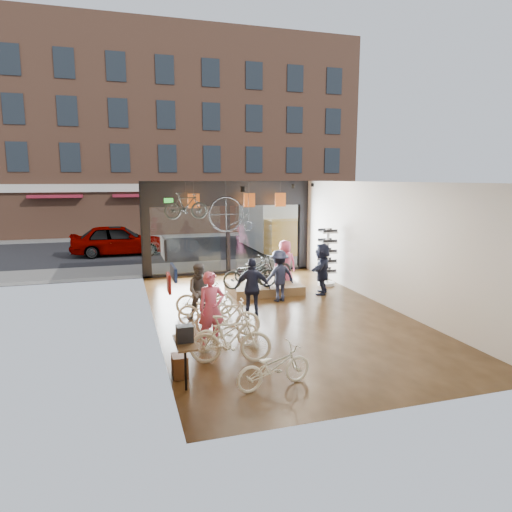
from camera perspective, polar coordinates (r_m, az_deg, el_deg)
name	(u,v)px	position (r m, az deg, el deg)	size (l,w,h in m)	color
ground_plane	(276,313)	(13.56, 2.46, -7.13)	(7.00, 12.00, 0.04)	black
ceiling	(277,181)	(12.98, 2.59, 9.31)	(7.00, 12.00, 0.04)	black
wall_left	(151,255)	(12.44, -12.97, 0.17)	(0.04, 12.00, 3.80)	brown
wall_right	(383,244)	(14.67, 15.61, 1.48)	(0.04, 12.00, 3.80)	beige
wall_back	(398,302)	(7.83, 17.32, -5.56)	(7.00, 0.04, 3.80)	beige
storefront	(228,228)	(18.86, -3.53, 3.56)	(7.00, 0.26, 3.80)	black
exit_sign	(169,200)	(18.25, -10.88, 6.83)	(0.35, 0.06, 0.18)	#198C26
street_road	(194,244)	(27.86, -7.76, 1.51)	(30.00, 18.00, 0.02)	black
sidewalk_near	(222,266)	(20.29, -4.26, -1.27)	(30.00, 2.40, 0.12)	slate
sidewalk_far	(185,235)	(31.78, -8.92, 2.61)	(30.00, 2.00, 0.12)	slate
opposite_building	(177,135)	(34.16, -9.84, 14.74)	(26.00, 5.00, 14.00)	brown
street_car	(118,240)	(24.45, -16.87, 1.95)	(1.87, 4.66, 1.59)	gray
box_truck	(275,226)	(24.76, 2.42, 3.74)	(2.28, 6.84, 2.69)	silver
floor_bike_0	(274,366)	(8.82, 2.25, -13.63)	(0.54, 1.55, 0.82)	silver
floor_bike_1	(231,339)	(9.86, -3.18, -10.34)	(0.50, 1.76, 1.06)	silver
floor_bike_2	(227,332)	(10.65, -3.70, -9.41)	(0.56, 1.60, 0.84)	silver
floor_bike_3	(228,317)	(11.49, -3.56, -7.62)	(0.46, 1.63, 0.98)	silver
floor_bike_4	(209,310)	(12.31, -5.84, -6.68)	(0.59, 1.69, 0.89)	silver
floor_bike_5	(205,299)	(13.20, -6.44, -5.32)	(0.47, 1.66, 1.00)	silver
display_platform	(264,288)	(15.90, 0.97, -3.97)	(2.40, 1.80, 0.30)	brown
display_bike_left	(250,274)	(15.08, -0.75, -2.25)	(0.64, 1.84, 0.97)	black
display_bike_mid	(274,269)	(15.82, 2.32, -1.62)	(0.47, 1.68, 1.01)	black
display_bike_right	(253,269)	(16.26, -0.38, -1.58)	(0.57, 1.63, 0.85)	black
customer_0	(211,309)	(10.80, -5.60, -6.59)	(0.64, 0.42, 1.77)	#CC4C72
customer_1	(201,292)	(12.72, -6.92, -4.47)	(0.78, 0.61, 1.61)	#3F3F44
customer_2	(253,288)	(12.86, -0.44, -4.01)	(1.01, 0.42, 1.72)	#161C33
customer_3	(279,276)	(14.60, 2.91, -2.48)	(1.07, 0.62, 1.66)	#161C33
customer_4	(285,264)	(16.42, 3.64, -1.00)	(0.84, 0.55, 1.73)	#CC4C72
customer_5	(322,269)	(15.67, 8.26, -1.57)	(1.62, 0.52, 1.74)	#161C33
sunglasses_rack	(327,257)	(16.91, 8.86, -0.12)	(0.62, 0.51, 2.11)	white
wall_merch	(172,312)	(9.17, -10.40, -6.95)	(0.40, 2.40, 2.60)	navy
penny_farthing	(233,215)	(17.58, -2.86, 5.09)	(1.68, 0.06, 1.35)	black
hung_bike	(186,206)	(16.64, -8.76, 6.20)	(0.45, 1.58, 0.95)	black
jersey_left	(194,201)	(17.69, -7.79, 6.83)	(0.45, 0.03, 0.55)	#CC5919
jersey_mid	(249,200)	(18.17, -0.82, 6.99)	(0.45, 0.03, 0.55)	#CC5919
jersey_right	(280,200)	(18.57, 3.07, 7.03)	(0.45, 0.03, 0.55)	#CC5919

